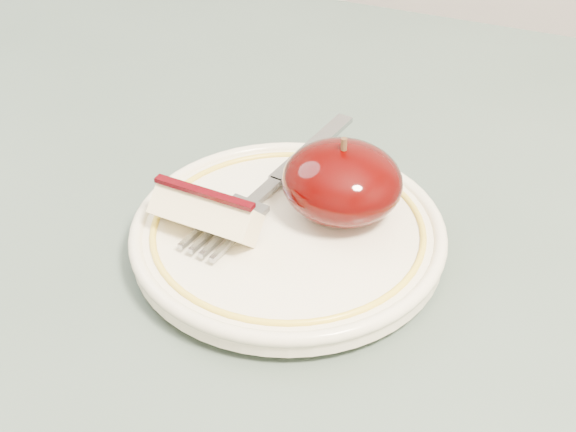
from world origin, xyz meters
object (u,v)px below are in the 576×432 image
at_px(plate, 288,233).
at_px(fork, 275,182).
at_px(apple_half, 342,182).
at_px(table, 254,388).

relative_size(plate, fork, 1.06).
height_order(apple_half, fork, apple_half).
xyz_separation_m(table, apple_half, (0.03, 0.07, 0.13)).
distance_m(plate, apple_half, 0.05).
xyz_separation_m(table, plate, (0.01, 0.05, 0.10)).
bearing_deg(table, fork, 103.20).
xyz_separation_m(table, fork, (-0.02, 0.08, 0.11)).
bearing_deg(plate, table, -97.26).
height_order(table, plate, plate).
xyz_separation_m(plate, apple_half, (0.03, 0.03, 0.03)).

